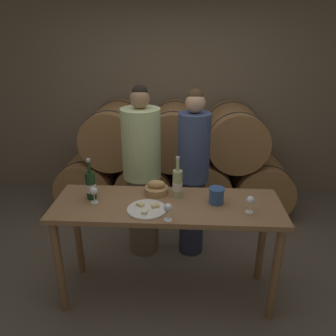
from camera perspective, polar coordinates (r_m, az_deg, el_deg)
name	(u,v)px	position (r m, az deg, el deg)	size (l,w,h in m)	color
ground_plane	(167,292)	(3.08, -0.12, -20.74)	(10.00, 10.00, 0.00)	#665E51
stone_wall_back	(176,75)	(4.44, 1.43, 15.93)	(10.00, 0.12, 3.20)	#7F705B
barrel_stack	(174,161)	(4.13, 1.07, 1.19)	(2.87, 0.89, 1.32)	#9E7042
tasting_table	(167,218)	(2.62, -0.13, -8.68)	(1.78, 0.59, 0.88)	olive
person_left	(142,174)	(3.15, -4.51, -1.02)	(0.36, 0.36, 1.70)	#756651
person_right	(193,175)	(3.13, 4.38, -1.20)	(0.30, 0.30, 1.67)	#2D334C
wine_bottle_red	(91,185)	(2.66, -13.30, -2.94)	(0.08, 0.08, 0.34)	#193819
wine_bottle_white	(177,184)	(2.61, 1.66, -2.72)	(0.08, 0.08, 0.35)	#ADBC7F
blue_crock	(216,195)	(2.56, 8.44, -4.67)	(0.12, 0.12, 0.13)	#335693
bread_basket	(156,188)	(2.69, -2.04, -3.58)	(0.19, 0.19, 0.12)	tan
cheese_plate	(147,209)	(2.47, -3.71, -7.16)	(0.30, 0.30, 0.04)	white
wine_glass_far_left	(94,192)	(2.59, -12.82, -4.05)	(0.06, 0.06, 0.13)	white
wine_glass_left	(168,208)	(2.30, 0.01, -7.06)	(0.06, 0.06, 0.13)	white
wine_glass_center	(250,201)	(2.47, 14.14, -5.57)	(0.06, 0.06, 0.13)	white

